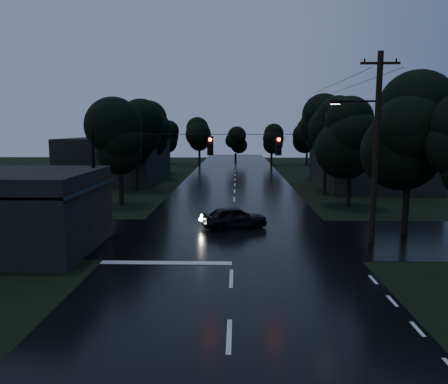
{
  "coord_description": "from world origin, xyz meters",
  "views": [
    {
      "loc": [
        0.2,
        -12.15,
        6.11
      ],
      "look_at": [
        -0.55,
        13.49,
        2.36
      ],
      "focal_mm": 35.0,
      "sensor_mm": 36.0,
      "label": 1
    }
  ],
  "objects": [
    {
      "name": "tree_left_c",
      "position": [
        -10.2,
        40.0,
        5.99
      ],
      "size": [
        4.48,
        4.48,
        9.44
      ],
      "color": "black",
      "rests_on": "ground"
    },
    {
      "name": "main_road",
      "position": [
        0.0,
        30.0,
        0.0
      ],
      "size": [
        12.0,
        120.0,
        0.02
      ],
      "primitive_type": "cube",
      "color": "black",
      "rests_on": "ground"
    },
    {
      "name": "utility_pole_main",
      "position": [
        7.41,
        11.0,
        5.26
      ],
      "size": [
        3.5,
        0.3,
        10.0
      ],
      "color": "black",
      "rests_on": "ground"
    },
    {
      "name": "tree_corner_near",
      "position": [
        10.0,
        13.0,
        5.99
      ],
      "size": [
        4.48,
        4.48,
        9.44
      ],
      "color": "black",
      "rests_on": "ground"
    },
    {
      "name": "tree_left_b",
      "position": [
        -9.6,
        30.0,
        5.62
      ],
      "size": [
        4.2,
        4.2,
        8.85
      ],
      "color": "black",
      "rests_on": "ground"
    },
    {
      "name": "tree_right_c",
      "position": [
        10.2,
        40.0,
        6.37
      ],
      "size": [
        4.76,
        4.76,
        10.03
      ],
      "color": "black",
      "rests_on": "ground"
    },
    {
      "name": "car",
      "position": [
        0.08,
        14.19,
        0.68
      ],
      "size": [
        4.31,
        2.73,
        1.37
      ],
      "primitive_type": "imported",
      "rotation": [
        0.0,
        0.0,
        1.87
      ],
      "color": "black",
      "rests_on": "ground"
    },
    {
      "name": "tree_right_b",
      "position": [
        9.6,
        30.0,
        5.99
      ],
      "size": [
        4.48,
        4.48,
        9.44
      ],
      "color": "black",
      "rests_on": "ground"
    },
    {
      "name": "ground",
      "position": [
        0.0,
        0.0,
        0.0
      ],
      "size": [
        160.0,
        160.0,
        0.0
      ],
      "primitive_type": "plane",
      "color": "black",
      "rests_on": "ground"
    },
    {
      "name": "anchor_pole_left",
      "position": [
        -7.5,
        11.0,
        3.0
      ],
      "size": [
        0.18,
        0.18,
        6.0
      ],
      "primitive_type": "cylinder",
      "color": "black",
      "rests_on": "ground"
    },
    {
      "name": "tree_left_a",
      "position": [
        -9.0,
        22.0,
        5.24
      ],
      "size": [
        3.92,
        3.92,
        8.26
      ],
      "color": "black",
      "rests_on": "ground"
    },
    {
      "name": "cross_street",
      "position": [
        0.0,
        12.0,
        0.0
      ],
      "size": [
        60.0,
        9.0,
        0.02
      ],
      "primitive_type": "cube",
      "color": "black",
      "rests_on": "ground"
    },
    {
      "name": "span_signals",
      "position": [
        0.56,
        10.99,
        5.24
      ],
      "size": [
        15.0,
        0.37,
        1.12
      ],
      "color": "black",
      "rests_on": "ground"
    },
    {
      "name": "tree_right_a",
      "position": [
        9.0,
        22.0,
        5.62
      ],
      "size": [
        4.2,
        4.2,
        8.85
      ],
      "color": "black",
      "rests_on": "ground"
    },
    {
      "name": "utility_pole_far",
      "position": [
        8.3,
        28.0,
        3.88
      ],
      "size": [
        2.0,
        0.3,
        7.5
      ],
      "color": "black",
      "rests_on": "ground"
    },
    {
      "name": "building_far_left",
      "position": [
        -14.0,
        40.0,
        2.5
      ],
      "size": [
        10.0,
        16.0,
        5.0
      ],
      "primitive_type": "cube",
      "color": "black",
      "rests_on": "ground"
    },
    {
      "name": "building_far_right",
      "position": [
        14.0,
        34.0,
        2.2
      ],
      "size": [
        10.0,
        14.0,
        4.4
      ],
      "primitive_type": "cube",
      "color": "black",
      "rests_on": "ground"
    }
  ]
}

